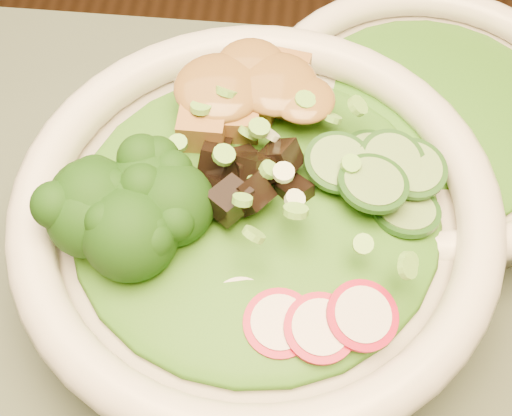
{
  "coord_description": "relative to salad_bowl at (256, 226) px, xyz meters",
  "views": [
    {
      "loc": [
        -0.13,
        -0.04,
        1.17
      ],
      "look_at": [
        -0.15,
        0.18,
        0.81
      ],
      "focal_mm": 50.0,
      "sensor_mm": 36.0,
      "label": 1
    }
  ],
  "objects": [
    {
      "name": "scallion_garnish",
      "position": [
        0.0,
        0.0,
        0.05
      ],
      "size": [
        0.21,
        0.21,
        0.03
      ],
      "primitive_type": null,
      "color": "#72BD43",
      "rests_on": "salad_bowl"
    },
    {
      "name": "side_bowl",
      "position": [
        0.11,
        0.09,
        -0.01
      ],
      "size": [
        0.23,
        0.23,
        0.06
      ],
      "rotation": [
        0.0,
        0.0,
        0.2
      ],
      "color": "silver",
      "rests_on": "dining_table"
    },
    {
      "name": "broccoli_florets",
      "position": [
        -0.06,
        -0.02,
        0.04
      ],
      "size": [
        0.1,
        0.09,
        0.05
      ],
      "primitive_type": null,
      "rotation": [
        0.0,
        0.0,
        0.15
      ],
      "color": "black",
      "rests_on": "salad_bowl"
    },
    {
      "name": "radish_slices",
      "position": [
        0.02,
        -0.07,
        0.03
      ],
      "size": [
        0.12,
        0.06,
        0.02
      ],
      "primitive_type": null,
      "rotation": [
        0.0,
        0.0,
        0.15
      ],
      "color": "#A90D2C",
      "rests_on": "salad_bowl"
    },
    {
      "name": "mushroom_heap",
      "position": [
        -0.0,
        0.01,
        0.04
      ],
      "size": [
        0.09,
        0.09,
        0.04
      ],
      "primitive_type": null,
      "rotation": [
        0.0,
        0.0,
        0.15
      ],
      "color": "black",
      "rests_on": "salad_bowl"
    },
    {
      "name": "salad_bowl",
      "position": [
        0.0,
        0.0,
        0.0
      ],
      "size": [
        0.29,
        0.29,
        0.08
      ],
      "rotation": [
        0.0,
        0.0,
        0.15
      ],
      "color": "silver",
      "rests_on": "dining_table"
    },
    {
      "name": "tofu_cubes",
      "position": [
        -0.01,
        0.07,
        0.04
      ],
      "size": [
        0.11,
        0.08,
        0.04
      ],
      "primitive_type": null,
      "rotation": [
        0.0,
        0.0,
        0.15
      ],
      "color": "olive",
      "rests_on": "salad_bowl"
    },
    {
      "name": "peanut_sauce",
      "position": [
        -0.01,
        0.07,
        0.05
      ],
      "size": [
        0.08,
        0.06,
        0.02
      ],
      "primitive_type": "ellipsoid",
      "color": "brown",
      "rests_on": "tofu_cubes"
    },
    {
      "name": "cucumber_slices",
      "position": [
        0.07,
        0.01,
        0.04
      ],
      "size": [
        0.09,
        0.09,
        0.04
      ],
      "primitive_type": null,
      "rotation": [
        0.0,
        0.0,
        0.15
      ],
      "color": "#78A45B",
      "rests_on": "salad_bowl"
    },
    {
      "name": "lettuce_bed",
      "position": [
        0.0,
        0.0,
        0.02
      ],
      "size": [
        0.22,
        0.22,
        0.03
      ],
      "primitive_type": "ellipsoid",
      "color": "#235A13",
      "rests_on": "salad_bowl"
    },
    {
      "name": "side_lettuce",
      "position": [
        0.11,
        0.09,
        0.01
      ],
      "size": [
        0.16,
        0.16,
        0.02
      ],
      "primitive_type": "ellipsoid",
      "color": "#235A13",
      "rests_on": "side_bowl"
    }
  ]
}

